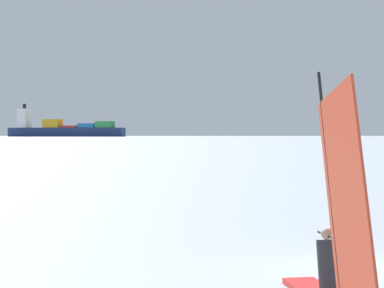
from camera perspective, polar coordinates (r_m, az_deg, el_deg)
ground_plane at (r=14.63m, az=15.24°, el=-11.53°), size 4000.00×4000.00×0.00m
windsurfer at (r=11.39m, az=13.06°, el=-9.13°), size 1.38×3.80×4.44m
cargo_ship at (r=761.33m, az=-11.85°, el=1.38°), size 141.85×22.77×40.28m
distant_headland at (r=1278.67m, az=-7.73°, el=1.90°), size 1085.28×341.24×49.26m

